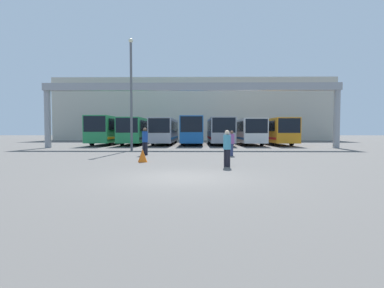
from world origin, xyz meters
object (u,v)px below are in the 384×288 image
at_px(bus_slot_1, 137,130).
at_px(bus_slot_4, 220,130).
at_px(bus_slot_0, 109,129).
at_px(bus_slot_2, 165,130).
at_px(traffic_cone, 143,156).
at_px(bus_slot_3, 192,129).
at_px(pedestrian_mid_left, 145,141).
at_px(bus_slot_6, 274,130).
at_px(bus_slot_5, 247,130).
at_px(pedestrian_near_center, 232,142).
at_px(lamp_post, 131,90).
at_px(pedestrian_near_left, 227,147).

height_order(bus_slot_1, bus_slot_4, bus_slot_4).
height_order(bus_slot_0, bus_slot_1, bus_slot_0).
relative_size(bus_slot_2, traffic_cone, 17.49).
relative_size(bus_slot_3, traffic_cone, 17.35).
distance_m(bus_slot_0, bus_slot_3, 10.04).
bearing_deg(bus_slot_3, pedestrian_mid_left, -100.22).
xyz_separation_m(bus_slot_3, traffic_cone, (-2.32, -21.05, -1.52)).
bearing_deg(bus_slot_6, traffic_cone, -120.48).
bearing_deg(bus_slot_1, bus_slot_0, -174.91).
relative_size(bus_slot_4, bus_slot_6, 0.95).
bearing_deg(traffic_cone, bus_slot_1, 102.02).
distance_m(bus_slot_4, bus_slot_6, 6.67).
bearing_deg(bus_slot_5, bus_slot_2, 176.12).
height_order(bus_slot_4, pedestrian_near_center, bus_slot_4).
xyz_separation_m(bus_slot_1, traffic_cone, (4.34, -20.40, -1.44)).
xyz_separation_m(bus_slot_1, bus_slot_6, (16.67, 0.54, -0.03)).
bearing_deg(traffic_cone, bus_slot_0, 110.91).
bearing_deg(pedestrian_mid_left, pedestrian_near_center, 15.14).
bearing_deg(bus_slot_0, traffic_cone, -69.09).
relative_size(bus_slot_5, traffic_cone, 15.57).
xyz_separation_m(bus_slot_0, bus_slot_4, (13.33, 0.54, -0.09)).
relative_size(bus_slot_3, bus_slot_5, 1.11).
height_order(pedestrian_mid_left, traffic_cone, pedestrian_mid_left).
relative_size(bus_slot_1, bus_slot_5, 1.00).
bearing_deg(pedestrian_mid_left, traffic_cone, -62.97).
xyz_separation_m(bus_slot_3, bus_slot_4, (3.33, -0.41, -0.07)).
height_order(bus_slot_1, bus_slot_5, bus_slot_1).
bearing_deg(bus_slot_0, pedestrian_near_center, -51.07).
height_order(bus_slot_4, lamp_post, lamp_post).
bearing_deg(lamp_post, bus_slot_6, 38.16).
relative_size(bus_slot_1, pedestrian_near_left, 6.44).
distance_m(bus_slot_1, bus_slot_4, 10.00).
distance_m(pedestrian_mid_left, pedestrian_near_center, 5.86).
height_order(bus_slot_0, pedestrian_mid_left, bus_slot_0).
distance_m(bus_slot_5, traffic_cone, 22.35).
bearing_deg(pedestrian_mid_left, bus_slot_2, 110.07).
height_order(bus_slot_6, pedestrian_near_left, bus_slot_6).
xyz_separation_m(bus_slot_4, bus_slot_5, (3.33, -0.22, -0.07)).
height_order(bus_slot_0, pedestrian_near_left, bus_slot_0).
bearing_deg(pedestrian_near_left, bus_slot_2, -26.02).
xyz_separation_m(bus_slot_4, traffic_cone, (-5.66, -20.64, -1.45)).
bearing_deg(traffic_cone, pedestrian_near_center, 38.69).
bearing_deg(bus_slot_3, bus_slot_4, -7.00).
xyz_separation_m(pedestrian_near_center, traffic_cone, (-5.20, -4.16, -0.53)).
height_order(bus_slot_0, bus_slot_3, bus_slot_0).
bearing_deg(bus_slot_2, traffic_cone, -87.26).
bearing_deg(pedestrian_mid_left, bus_slot_0, 133.13).
bearing_deg(pedestrian_mid_left, bus_slot_6, 70.48).
bearing_deg(bus_slot_4, bus_slot_2, 176.05).
xyz_separation_m(bus_slot_0, bus_slot_2, (6.67, 1.00, -0.13)).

